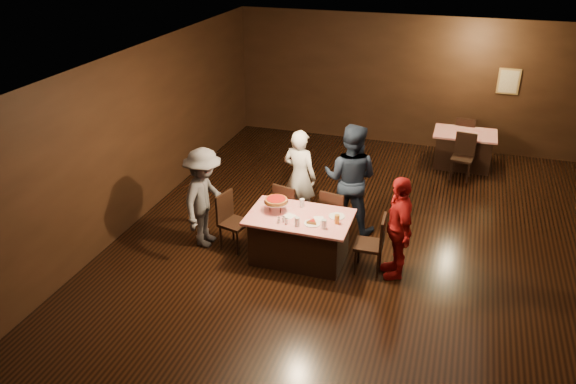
# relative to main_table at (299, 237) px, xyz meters

# --- Properties ---
(room) EXTENTS (10.00, 10.04, 3.02)m
(room) POSITION_rel_main_table_xyz_m (0.86, 0.64, 1.75)
(room) COLOR black
(room) RESTS_ON ground
(main_table) EXTENTS (1.60, 1.00, 0.77)m
(main_table) POSITION_rel_main_table_xyz_m (0.00, 0.00, 0.00)
(main_table) COLOR red
(main_table) RESTS_ON ground
(back_table) EXTENTS (1.30, 0.90, 0.77)m
(back_table) POSITION_rel_main_table_xyz_m (2.32, 4.64, 0.00)
(back_table) COLOR #A80B0E
(back_table) RESTS_ON ground
(chair_far_left) EXTENTS (0.51, 0.51, 0.95)m
(chair_far_left) POSITION_rel_main_table_xyz_m (-0.40, 0.75, 0.09)
(chair_far_left) COLOR black
(chair_far_left) RESTS_ON ground
(chair_far_right) EXTENTS (0.49, 0.49, 0.95)m
(chair_far_right) POSITION_rel_main_table_xyz_m (0.40, 0.75, 0.09)
(chair_far_right) COLOR black
(chair_far_right) RESTS_ON ground
(chair_end_left) EXTENTS (0.51, 0.51, 0.95)m
(chair_end_left) POSITION_rel_main_table_xyz_m (-1.10, 0.00, 0.09)
(chair_end_left) COLOR black
(chair_end_left) RESTS_ON ground
(chair_end_right) EXTENTS (0.43, 0.43, 0.95)m
(chair_end_right) POSITION_rel_main_table_xyz_m (1.10, 0.00, 0.09)
(chair_end_right) COLOR black
(chair_end_right) RESTS_ON ground
(chair_back_near) EXTENTS (0.47, 0.47, 0.95)m
(chair_back_near) POSITION_rel_main_table_xyz_m (2.32, 3.94, 0.09)
(chair_back_near) COLOR black
(chair_back_near) RESTS_ON ground
(chair_back_far) EXTENTS (0.46, 0.46, 0.95)m
(chair_back_far) POSITION_rel_main_table_xyz_m (2.32, 5.24, 0.09)
(chair_back_far) COLOR black
(chair_back_far) RESTS_ON ground
(diner_white_jacket) EXTENTS (0.70, 0.54, 1.71)m
(diner_white_jacket) POSITION_rel_main_table_xyz_m (-0.37, 1.23, 0.47)
(diner_white_jacket) COLOR silver
(diner_white_jacket) RESTS_ON ground
(diner_navy_hoodie) EXTENTS (0.98, 0.79, 1.93)m
(diner_navy_hoodie) POSITION_rel_main_table_xyz_m (0.54, 1.17, 0.58)
(diner_navy_hoodie) COLOR black
(diner_navy_hoodie) RESTS_ON ground
(diner_grey_knit) EXTENTS (0.64, 1.10, 1.69)m
(diner_grey_knit) POSITION_rel_main_table_xyz_m (-1.61, -0.01, 0.46)
(diner_grey_knit) COLOR #505055
(diner_grey_knit) RESTS_ON ground
(diner_red_shirt) EXTENTS (0.71, 1.03, 1.63)m
(diner_red_shirt) POSITION_rel_main_table_xyz_m (1.50, 0.04, 0.43)
(diner_red_shirt) COLOR maroon
(diner_red_shirt) RESTS_ON ground
(pizza_stand) EXTENTS (0.38, 0.38, 0.22)m
(pizza_stand) POSITION_rel_main_table_xyz_m (-0.40, 0.05, 0.57)
(pizza_stand) COLOR black
(pizza_stand) RESTS_ON main_table
(plate_with_slice) EXTENTS (0.25, 0.25, 0.06)m
(plate_with_slice) POSITION_rel_main_table_xyz_m (0.25, -0.18, 0.41)
(plate_with_slice) COLOR white
(plate_with_slice) RESTS_ON main_table
(plate_empty) EXTENTS (0.25, 0.25, 0.01)m
(plate_empty) POSITION_rel_main_table_xyz_m (0.55, 0.15, 0.39)
(plate_empty) COLOR white
(plate_empty) RESTS_ON main_table
(glass_front_left) EXTENTS (0.08, 0.08, 0.14)m
(glass_front_left) POSITION_rel_main_table_xyz_m (0.05, -0.30, 0.46)
(glass_front_left) COLOR silver
(glass_front_left) RESTS_ON main_table
(glass_front_right) EXTENTS (0.08, 0.08, 0.14)m
(glass_front_right) POSITION_rel_main_table_xyz_m (0.45, -0.25, 0.46)
(glass_front_right) COLOR silver
(glass_front_right) RESTS_ON main_table
(glass_amber) EXTENTS (0.08, 0.08, 0.14)m
(glass_amber) POSITION_rel_main_table_xyz_m (0.60, -0.05, 0.46)
(glass_amber) COLOR #BF7F26
(glass_amber) RESTS_ON main_table
(glass_back) EXTENTS (0.08, 0.08, 0.14)m
(glass_back) POSITION_rel_main_table_xyz_m (-0.05, 0.30, 0.46)
(glass_back) COLOR silver
(glass_back) RESTS_ON main_table
(condiments) EXTENTS (0.17, 0.10, 0.09)m
(condiments) POSITION_rel_main_table_xyz_m (-0.18, -0.28, 0.43)
(condiments) COLOR silver
(condiments) RESTS_ON main_table
(napkin_center) EXTENTS (0.19, 0.19, 0.01)m
(napkin_center) POSITION_rel_main_table_xyz_m (0.30, 0.00, 0.39)
(napkin_center) COLOR white
(napkin_center) RESTS_ON main_table
(napkin_left) EXTENTS (0.21, 0.21, 0.01)m
(napkin_left) POSITION_rel_main_table_xyz_m (-0.15, -0.05, 0.39)
(napkin_left) COLOR white
(napkin_left) RESTS_ON main_table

